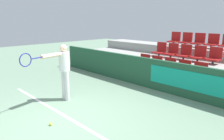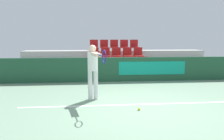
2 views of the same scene
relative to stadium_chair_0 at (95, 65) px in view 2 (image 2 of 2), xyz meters
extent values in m
plane|color=gray|center=(1.09, -4.28, -0.62)|extent=(30.00, 30.00, 0.00)
cube|color=white|center=(1.09, -3.99, -0.62)|extent=(6.24, 0.08, 0.01)
cube|color=#1E4C33|center=(1.09, -0.75, -0.12)|extent=(9.81, 0.12, 0.99)
cube|color=#0F937A|center=(2.36, -0.82, -0.07)|extent=(2.79, 0.02, 0.55)
cube|color=#9E9E99|center=(1.09, -0.13, -0.43)|extent=(9.41, 1.08, 0.38)
cube|color=#9E9E99|center=(1.09, 0.94, -0.24)|extent=(9.41, 1.08, 0.75)
cube|color=#9E9E99|center=(1.09, 2.02, -0.05)|extent=(9.41, 1.08, 1.13)
cylinder|color=#333333|center=(0.00, -0.08, -0.18)|extent=(0.07, 0.07, 0.13)
cube|color=#A31919|center=(0.00, -0.08, -0.09)|extent=(0.43, 0.42, 0.05)
cube|color=#A31919|center=(0.00, 0.11, 0.13)|extent=(0.43, 0.04, 0.39)
cylinder|color=#333333|center=(0.55, -0.08, -0.18)|extent=(0.07, 0.07, 0.13)
cube|color=#A31919|center=(0.55, -0.08, -0.09)|extent=(0.43, 0.42, 0.05)
cube|color=#A31919|center=(0.55, 0.11, 0.13)|extent=(0.43, 0.04, 0.39)
cylinder|color=#333333|center=(1.09, -0.08, -0.18)|extent=(0.07, 0.07, 0.13)
cube|color=#A31919|center=(1.09, -0.08, -0.09)|extent=(0.43, 0.42, 0.05)
cube|color=#A31919|center=(1.09, 0.11, 0.13)|extent=(0.43, 0.04, 0.39)
cylinder|color=#333333|center=(1.64, -0.08, -0.18)|extent=(0.07, 0.07, 0.13)
cube|color=#A31919|center=(1.64, -0.08, -0.09)|extent=(0.43, 0.42, 0.05)
cube|color=#A31919|center=(1.64, 0.11, 0.13)|extent=(0.43, 0.04, 0.39)
cylinder|color=#333333|center=(2.18, -0.08, -0.18)|extent=(0.07, 0.07, 0.13)
cube|color=#A31919|center=(2.18, -0.08, -0.09)|extent=(0.43, 0.42, 0.05)
cube|color=#A31919|center=(2.18, 0.11, 0.13)|extent=(0.43, 0.04, 0.39)
cylinder|color=#333333|center=(0.00, 1.00, 0.20)|extent=(0.07, 0.07, 0.13)
cube|color=#A31919|center=(0.00, 1.00, 0.29)|extent=(0.43, 0.42, 0.05)
cube|color=#A31919|center=(0.00, 1.19, 0.51)|extent=(0.43, 0.04, 0.39)
cylinder|color=#333333|center=(0.55, 1.00, 0.20)|extent=(0.07, 0.07, 0.13)
cube|color=#A31919|center=(0.55, 1.00, 0.29)|extent=(0.43, 0.42, 0.05)
cube|color=#A31919|center=(0.55, 1.19, 0.51)|extent=(0.43, 0.04, 0.39)
cylinder|color=#333333|center=(1.09, 1.00, 0.20)|extent=(0.07, 0.07, 0.13)
cube|color=#A31919|center=(1.09, 1.00, 0.29)|extent=(0.43, 0.42, 0.05)
cube|color=#A31919|center=(1.09, 1.19, 0.51)|extent=(0.43, 0.04, 0.39)
cylinder|color=#333333|center=(1.64, 1.00, 0.20)|extent=(0.07, 0.07, 0.13)
cube|color=#A31919|center=(1.64, 1.00, 0.29)|extent=(0.43, 0.42, 0.05)
cube|color=#A31919|center=(1.64, 1.19, 0.51)|extent=(0.43, 0.04, 0.39)
cylinder|color=#333333|center=(2.18, 1.00, 0.20)|extent=(0.07, 0.07, 0.13)
cube|color=#A31919|center=(2.18, 1.00, 0.29)|extent=(0.43, 0.42, 0.05)
cube|color=#A31919|center=(2.18, 1.19, 0.51)|extent=(0.43, 0.04, 0.39)
cylinder|color=#333333|center=(0.00, 2.07, 0.58)|extent=(0.07, 0.07, 0.13)
cube|color=#A31919|center=(0.00, 2.07, 0.67)|extent=(0.43, 0.42, 0.05)
cube|color=#A31919|center=(0.00, 2.26, 0.89)|extent=(0.43, 0.04, 0.39)
cylinder|color=#333333|center=(0.55, 2.07, 0.58)|extent=(0.07, 0.07, 0.13)
cube|color=#A31919|center=(0.55, 2.07, 0.67)|extent=(0.43, 0.42, 0.05)
cube|color=#A31919|center=(0.55, 2.26, 0.89)|extent=(0.43, 0.04, 0.39)
cylinder|color=#333333|center=(1.09, 2.07, 0.58)|extent=(0.07, 0.07, 0.13)
cube|color=#A31919|center=(1.09, 2.07, 0.67)|extent=(0.43, 0.42, 0.05)
cube|color=#A31919|center=(1.09, 2.26, 0.89)|extent=(0.43, 0.04, 0.39)
cylinder|color=#333333|center=(1.64, 2.07, 0.58)|extent=(0.07, 0.07, 0.13)
cube|color=#A31919|center=(1.64, 2.07, 0.67)|extent=(0.43, 0.42, 0.05)
cube|color=#A31919|center=(1.64, 2.26, 0.89)|extent=(0.43, 0.04, 0.39)
cylinder|color=#333333|center=(2.18, 2.07, 0.58)|extent=(0.07, 0.07, 0.13)
cube|color=#A31919|center=(2.18, 2.07, 0.67)|extent=(0.43, 0.42, 0.05)
cube|color=#A31919|center=(2.18, 2.26, 0.89)|extent=(0.43, 0.04, 0.39)
cylinder|color=silver|center=(-0.18, -3.38, -0.19)|extent=(0.13, 0.13, 0.85)
cylinder|color=silver|center=(-0.02, -3.38, -0.19)|extent=(0.13, 0.13, 0.85)
cylinder|color=white|center=(-0.10, -3.38, 0.49)|extent=(0.29, 0.29, 0.53)
sphere|color=beige|center=(-0.10, -3.38, 0.86)|extent=(0.20, 0.20, 0.20)
cylinder|color=beige|center=(-0.04, -3.81, 0.72)|extent=(0.22, 0.61, 0.09)
cylinder|color=beige|center=(0.04, -3.81, 0.72)|extent=(0.22, 0.61, 0.09)
cylinder|color=navy|center=(0.10, -4.25, 0.72)|extent=(0.09, 0.30, 0.03)
torus|color=navy|center=(0.16, -4.54, 0.72)|extent=(0.09, 0.32, 0.32)
sphere|color=#CCDB33|center=(1.03, -4.47, -0.59)|extent=(0.07, 0.07, 0.07)
camera|label=1|loc=(5.07, -6.49, 1.64)|focal=35.00mm
camera|label=2|loc=(-0.11, -9.56, 1.13)|focal=35.00mm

